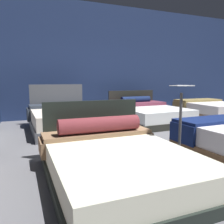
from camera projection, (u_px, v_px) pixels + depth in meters
name	position (u px, v px, depth m)	size (l,w,h in m)	color
ground_plane	(142.00, 142.00, 4.33)	(18.00, 18.00, 0.02)	#5B5B60
showroom_back_wall	(90.00, 61.00, 7.16)	(18.00, 0.06, 3.50)	navy
bed_1	(116.00, 160.00, 2.71)	(1.62, 2.07, 0.84)	black
bed_5	(64.00, 119.00, 5.31)	(1.56, 1.98, 1.04)	#4C4F55
bed_6	(148.00, 114.00, 6.28)	(1.78, 2.10, 0.84)	black
bed_7	(211.00, 110.00, 7.00)	(1.55, 1.93, 0.53)	#906D4D
price_sign	(180.00, 132.00, 3.27)	(0.28, 0.24, 1.08)	#3F3F44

